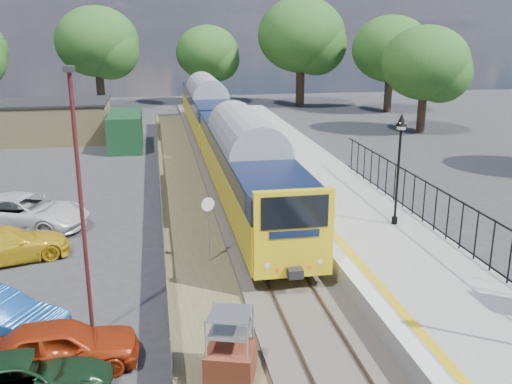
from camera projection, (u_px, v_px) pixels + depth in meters
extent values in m
plane|color=#2D2D30|center=(308.00, 326.00, 17.40)|extent=(120.00, 120.00, 0.00)
cube|color=#473F38|center=(253.00, 218.00, 26.82)|extent=(3.40, 80.00, 0.20)
cube|color=#4C472D|center=(194.00, 239.00, 24.46)|extent=(2.60, 70.00, 0.06)
cube|color=brown|center=(237.00, 217.00, 26.66)|extent=(0.07, 80.00, 0.14)
cube|color=brown|center=(268.00, 215.00, 26.91)|extent=(0.07, 80.00, 0.14)
cube|color=gray|center=(352.00, 220.00, 25.54)|extent=(5.00, 70.00, 0.90)
cube|color=silver|center=(304.00, 213.00, 25.03)|extent=(0.50, 70.00, 0.01)
cube|color=gold|center=(315.00, 212.00, 25.12)|extent=(0.30, 70.00, 0.01)
cylinder|color=black|center=(394.00, 220.00, 23.67)|extent=(0.24, 0.24, 0.30)
cylinder|color=black|center=(398.00, 177.00, 23.15)|extent=(0.10, 0.10, 3.70)
cube|color=black|center=(401.00, 130.00, 22.60)|extent=(0.08, 0.08, 0.30)
cube|color=beige|center=(401.00, 126.00, 22.55)|extent=(0.26, 0.26, 0.30)
cone|color=black|center=(402.00, 120.00, 22.48)|extent=(0.44, 0.44, 0.50)
cube|color=black|center=(471.00, 208.00, 20.12)|extent=(0.05, 26.00, 0.05)
cube|color=tan|center=(57.00, 121.00, 45.18)|extent=(8.00, 6.00, 3.00)
cube|color=black|center=(55.00, 102.00, 44.75)|extent=(8.20, 6.20, 0.15)
cube|color=#163D24|center=(126.00, 131.00, 42.39)|extent=(2.40, 6.00, 2.60)
cylinder|color=#332319|center=(101.00, 91.00, 62.40)|extent=(0.88, 0.88, 3.85)
ellipsoid|color=#224918|center=(97.00, 42.00, 60.93)|extent=(8.80, 8.80, 7.48)
cylinder|color=#332319|center=(208.00, 90.00, 66.42)|extent=(0.72, 0.72, 3.15)
ellipsoid|color=#224918|center=(207.00, 52.00, 65.21)|extent=(7.20, 7.20, 6.12)
cylinder|color=#332319|center=(300.00, 87.00, 64.18)|extent=(0.96, 0.96, 4.20)
ellipsoid|color=#224918|center=(301.00, 35.00, 62.57)|extent=(9.60, 9.60, 8.16)
cylinder|color=#332319|center=(388.00, 95.00, 59.96)|extent=(0.80, 0.80, 3.50)
ellipsoid|color=#224918|center=(391.00, 49.00, 58.62)|extent=(8.00, 8.00, 6.80)
cylinder|color=#332319|center=(421.00, 114.00, 48.33)|extent=(0.72, 0.72, 3.15)
ellipsoid|color=#224918|center=(426.00, 63.00, 47.13)|extent=(7.20, 7.20, 6.12)
cube|color=gold|center=(245.00, 174.00, 28.39)|extent=(2.80, 20.00, 1.90)
cube|color=#0E1734|center=(245.00, 149.00, 28.03)|extent=(2.82, 20.00, 0.90)
cube|color=black|center=(245.00, 149.00, 28.03)|extent=(2.82, 18.00, 0.70)
cube|color=black|center=(245.00, 197.00, 28.73)|extent=(2.00, 18.00, 0.45)
cube|color=gold|center=(207.00, 114.00, 47.85)|extent=(2.80, 20.00, 1.90)
cube|color=#0E1734|center=(206.00, 98.00, 47.49)|extent=(2.82, 20.00, 0.90)
cube|color=black|center=(206.00, 98.00, 47.49)|extent=(2.82, 18.00, 0.70)
cube|color=black|center=(207.00, 128.00, 48.19)|extent=(2.00, 18.00, 0.45)
cube|color=black|center=(295.00, 212.00, 18.37)|extent=(2.24, 0.04, 1.10)
cube|color=brown|center=(231.00, 364.00, 14.64)|extent=(1.52, 1.52, 0.93)
cylinder|color=#999EA3|center=(209.00, 234.00, 21.77)|extent=(0.06, 0.06, 2.37)
cylinder|color=silver|center=(208.00, 204.00, 21.38)|extent=(0.51, 0.20, 0.53)
cylinder|color=#471817|center=(82.00, 212.00, 15.86)|extent=(0.12, 0.12, 7.70)
cube|color=black|center=(69.00, 69.00, 14.76)|extent=(0.25, 0.50, 0.15)
imported|color=#16331C|center=(28.00, 377.00, 13.95)|extent=(4.13, 1.99, 1.13)
imported|color=#A52E0F|center=(61.00, 346.00, 15.05)|extent=(4.18, 1.93, 1.39)
imported|color=gold|center=(6.00, 245.00, 22.00)|extent=(5.09, 3.34, 1.37)
imported|color=silver|center=(25.00, 212.00, 25.49)|extent=(6.25, 4.37, 1.58)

